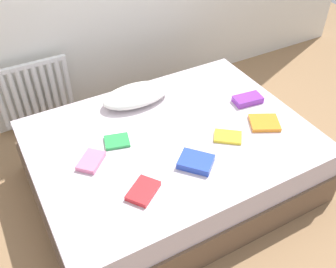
# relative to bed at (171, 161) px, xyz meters

# --- Properties ---
(ground_plane) EXTENTS (8.00, 8.00, 0.00)m
(ground_plane) POSITION_rel_bed_xyz_m (0.00, 0.00, -0.25)
(ground_plane) COLOR #93704C
(bed) EXTENTS (2.00, 1.50, 0.50)m
(bed) POSITION_rel_bed_xyz_m (0.00, 0.00, 0.00)
(bed) COLOR brown
(bed) RESTS_ON ground
(radiator) EXTENTS (0.64, 0.04, 0.58)m
(radiator) POSITION_rel_bed_xyz_m (-0.70, 1.20, 0.14)
(radiator) COLOR white
(radiator) RESTS_ON ground
(pillow) EXTENTS (0.55, 0.30, 0.12)m
(pillow) POSITION_rel_bed_xyz_m (-0.04, 0.50, 0.31)
(pillow) COLOR white
(pillow) RESTS_ON bed
(textbook_green) EXTENTS (0.20, 0.18, 0.02)m
(textbook_green) POSITION_rel_bed_xyz_m (-0.37, 0.12, 0.26)
(textbook_green) COLOR green
(textbook_green) RESTS_ON bed
(textbook_purple) EXTENTS (0.24, 0.15, 0.05)m
(textbook_purple) POSITION_rel_bed_xyz_m (0.74, 0.07, 0.28)
(textbook_purple) COLOR purple
(textbook_purple) RESTS_ON bed
(textbook_red) EXTENTS (0.25, 0.24, 0.03)m
(textbook_red) POSITION_rel_bed_xyz_m (-0.41, -0.38, 0.27)
(textbook_red) COLOR red
(textbook_red) RESTS_ON bed
(textbook_pink) EXTENTS (0.23, 0.23, 0.03)m
(textbook_pink) POSITION_rel_bed_xyz_m (-0.60, 0.02, 0.27)
(textbook_pink) COLOR pink
(textbook_pink) RESTS_ON bed
(textbook_blue) EXTENTS (0.27, 0.28, 0.05)m
(textbook_blue) POSITION_rel_bed_xyz_m (0.00, -0.33, 0.28)
(textbook_blue) COLOR #2847B7
(textbook_blue) RESTS_ON bed
(textbook_orange) EXTENTS (0.27, 0.26, 0.03)m
(textbook_orange) POSITION_rel_bed_xyz_m (0.67, -0.22, 0.27)
(textbook_orange) COLOR orange
(textbook_orange) RESTS_ON bed
(textbook_yellow) EXTENTS (0.23, 0.22, 0.02)m
(textbook_yellow) POSITION_rel_bed_xyz_m (0.34, -0.21, 0.26)
(textbook_yellow) COLOR yellow
(textbook_yellow) RESTS_ON bed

